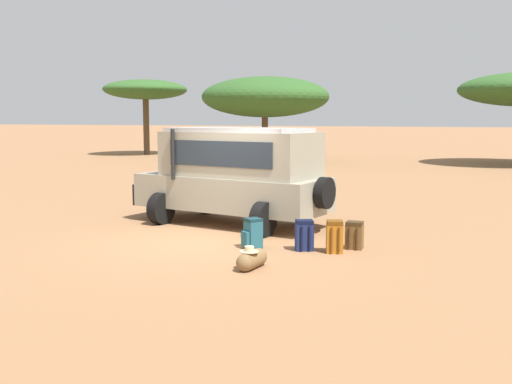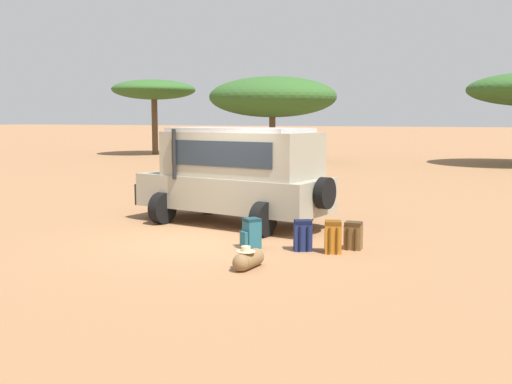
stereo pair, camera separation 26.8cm
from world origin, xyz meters
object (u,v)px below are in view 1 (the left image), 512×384
duffel_bag_low_black_case (252,259)px  backpack_outermost (304,236)px  backpack_near_rear_wheel (253,234)px  acacia_tree_far_left (145,90)px  safari_vehicle (235,174)px  acacia_tree_left_mid (265,97)px  backpack_beside_front_wheel (354,235)px  backpack_cluster_center (335,237)px

duffel_bag_low_black_case → backpack_outermost: bearing=75.8°
backpack_near_rear_wheel → backpack_outermost: bearing=10.8°
duffel_bag_low_black_case → acacia_tree_far_left: (-19.30, 27.55, 4.44)m
backpack_outermost → acacia_tree_far_left: 32.77m
backpack_near_rear_wheel → duffel_bag_low_black_case: backpack_near_rear_wheel is taller
safari_vehicle → backpack_near_rear_wheel: (1.44, -2.43, -0.99)m
backpack_outermost → duffel_bag_low_black_case: (-0.44, -1.76, -0.14)m
backpack_near_rear_wheel → acacia_tree_left_mid: size_ratio=0.08×
safari_vehicle → backpack_beside_front_wheel: bearing=-26.4°
backpack_near_rear_wheel → acacia_tree_left_mid: bearing=110.1°
safari_vehicle → duffel_bag_low_black_case: 4.62m
safari_vehicle → acacia_tree_far_left: size_ratio=0.86×
backpack_cluster_center → acacia_tree_far_left: (-20.36, 25.76, 4.29)m
backpack_beside_front_wheel → acacia_tree_left_mid: bearing=115.1°
backpack_beside_front_wheel → backpack_cluster_center: bearing=-121.0°
safari_vehicle → backpack_near_rear_wheel: 2.99m
backpack_beside_front_wheel → backpack_outermost: 1.06m
backpack_near_rear_wheel → backpack_outermost: (1.05, 0.20, -0.00)m
backpack_beside_front_wheel → acacia_tree_far_left: 32.93m
backpack_beside_front_wheel → acacia_tree_far_left: (-20.66, 25.27, 4.33)m
backpack_cluster_center → acacia_tree_left_mid: (-10.06, 22.62, 3.58)m
safari_vehicle → acacia_tree_left_mid: size_ratio=0.70×
acacia_tree_far_left → backpack_near_rear_wheel: bearing=-54.3°
backpack_cluster_center → acacia_tree_left_mid: bearing=114.0°
duffel_bag_low_black_case → acacia_tree_far_left: 33.93m
backpack_cluster_center → backpack_beside_front_wheel: bearing=59.0°
safari_vehicle → backpack_cluster_center: safari_vehicle is taller
backpack_beside_front_wheel → acacia_tree_left_mid: acacia_tree_left_mid is taller
safari_vehicle → duffel_bag_low_black_case: bearing=-62.8°
backpack_cluster_center → backpack_near_rear_wheel: backpack_cluster_center is taller
duffel_bag_low_black_case → acacia_tree_far_left: size_ratio=0.13×
safari_vehicle → duffel_bag_low_black_case: (2.05, -3.98, -1.13)m
backpack_outermost → acacia_tree_left_mid: (-9.43, 22.66, 3.59)m
backpack_cluster_center → acacia_tree_far_left: bearing=128.3°
safari_vehicle → backpack_near_rear_wheel: size_ratio=8.71×
duffel_bag_low_black_case → backpack_cluster_center: bearing=59.2°
acacia_tree_left_mid → acacia_tree_far_left: bearing=163.1°
acacia_tree_far_left → acacia_tree_left_mid: bearing=-16.9°
backpack_outermost → acacia_tree_far_left: size_ratio=0.10×
backpack_beside_front_wheel → acacia_tree_left_mid: 24.70m
backpack_outermost → backpack_beside_front_wheel: bearing=29.8°
safari_vehicle → acacia_tree_left_mid: acacia_tree_left_mid is taller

